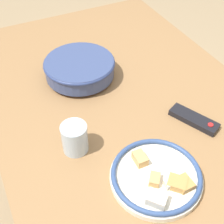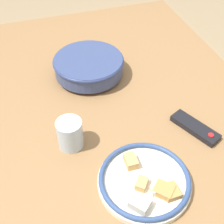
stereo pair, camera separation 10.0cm
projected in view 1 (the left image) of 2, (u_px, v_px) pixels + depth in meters
ground_plane at (127, 221)px, 1.58m from camera, size 8.00×8.00×0.00m
dining_table at (133, 129)px, 1.10m from camera, size 1.54×0.91×0.77m
noodle_bowl at (80, 68)px, 1.16m from camera, size 0.26×0.26×0.08m
food_plate at (157, 177)px, 0.85m from camera, size 0.25×0.25×0.05m
tv_remote at (194, 119)px, 1.01m from camera, size 0.17×0.11×0.02m
drinking_glass at (75, 138)px, 0.91m from camera, size 0.08×0.08×0.09m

